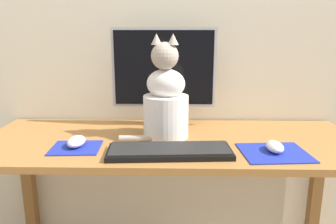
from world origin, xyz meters
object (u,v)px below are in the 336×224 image
(monitor, at_px, (164,74))
(computer_mouse_right, at_px, (275,147))
(cat, at_px, (165,100))
(computer_mouse_left, at_px, (76,141))
(keyboard, at_px, (170,151))

(monitor, relative_size, computer_mouse_right, 4.62)
(monitor, xyz_separation_m, computer_mouse_right, (0.40, -0.33, -0.21))
(computer_mouse_right, xyz_separation_m, cat, (-0.39, 0.17, 0.13))
(monitor, xyz_separation_m, cat, (0.01, -0.16, -0.08))
(monitor, bearing_deg, cat, -85.86)
(monitor, xyz_separation_m, computer_mouse_left, (-0.31, -0.29, -0.21))
(keyboard, distance_m, cat, 0.24)
(computer_mouse_left, bearing_deg, cat, 22.02)
(monitor, distance_m, cat, 0.18)
(computer_mouse_left, distance_m, computer_mouse_right, 0.71)
(computer_mouse_left, xyz_separation_m, computer_mouse_right, (0.71, -0.04, -0.00))
(keyboard, distance_m, computer_mouse_right, 0.37)
(computer_mouse_right, bearing_deg, computer_mouse_left, 176.95)
(cat, bearing_deg, keyboard, -67.66)
(monitor, bearing_deg, computer_mouse_left, -136.96)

